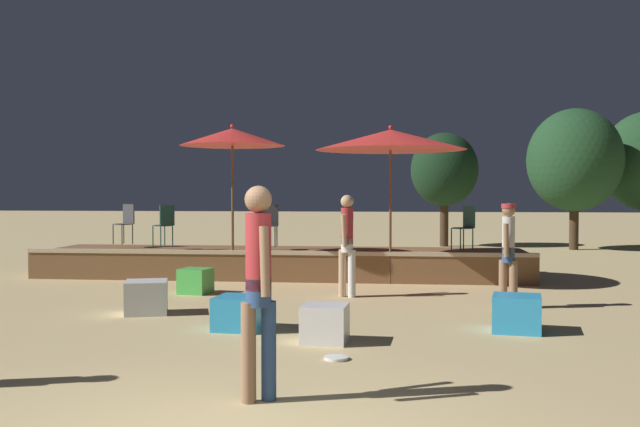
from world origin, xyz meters
TOP-DOWN VIEW (x-y plane):
  - wooden_deck at (-1.29, 10.39)m, footprint 10.34×2.38m
  - patio_umbrella_0 at (-2.15, 9.31)m, footprint 2.12×2.12m
  - patio_umbrella_1 at (1.02, 9.24)m, footprint 2.95×2.95m
  - cube_seat_0 at (2.71, 4.62)m, footprint 0.70×0.70m
  - cube_seat_1 at (-2.54, 5.41)m, footprint 0.75×0.75m
  - cube_seat_2 at (0.30, 3.69)m, footprint 0.57×0.57m
  - cube_seat_3 at (-0.89, 4.37)m, footprint 0.68×0.68m
  - cube_seat_4 at (-2.41, 7.53)m, footprint 0.58×0.58m
  - person_1 at (2.87, 6.47)m, footprint 0.28×0.45m
  - person_3 at (0.30, 7.40)m, footprint 0.30×0.53m
  - person_4 at (-0.02, 1.23)m, footprint 0.32×0.52m
  - bistro_chair_0 at (-1.59, 10.39)m, footprint 0.40×0.40m
  - bistro_chair_1 at (-3.82, 10.08)m, footprint 0.48×0.48m
  - bistro_chair_2 at (-4.95, 10.75)m, footprint 0.46×0.46m
  - bistro_chair_3 at (2.53, 9.75)m, footprint 0.47×0.47m
  - frisbee_disc at (0.52, 2.83)m, footprint 0.26×0.26m
  - background_tree_0 at (2.70, 19.12)m, footprint 2.22×2.22m
  - background_tree_2 at (6.64, 18.16)m, footprint 2.91×2.91m

SIDE VIEW (x-z plane):
  - frisbee_disc at x=0.52m, z-range 0.00..0.03m
  - cube_seat_3 at x=-0.89m, z-range 0.00..0.44m
  - cube_seat_4 at x=-2.41m, z-range 0.00..0.45m
  - cube_seat_2 at x=0.30m, z-range 0.00..0.46m
  - cube_seat_0 at x=2.71m, z-range 0.00..0.47m
  - cube_seat_1 at x=-2.54m, z-range 0.00..0.49m
  - wooden_deck at x=-1.29m, z-range -0.04..0.59m
  - person_1 at x=2.87m, z-range 0.09..1.72m
  - person_3 at x=0.30m, z-range 0.08..1.84m
  - person_4 at x=-0.02m, z-range 0.11..1.97m
  - bistro_chair_0 at x=-1.59m, z-range 0.72..1.62m
  - bistro_chair_1 at x=-3.82m, z-range 0.72..1.62m
  - bistro_chair_2 at x=-4.95m, z-range 0.72..1.62m
  - bistro_chair_3 at x=2.53m, z-range 0.72..1.62m
  - background_tree_0 at x=2.70m, z-range 0.65..4.41m
  - background_tree_2 at x=6.64m, z-range 0.59..4.99m
  - patio_umbrella_1 at x=1.02m, z-range 1.27..4.38m
  - patio_umbrella_0 at x=-2.15m, z-range 1.32..4.49m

